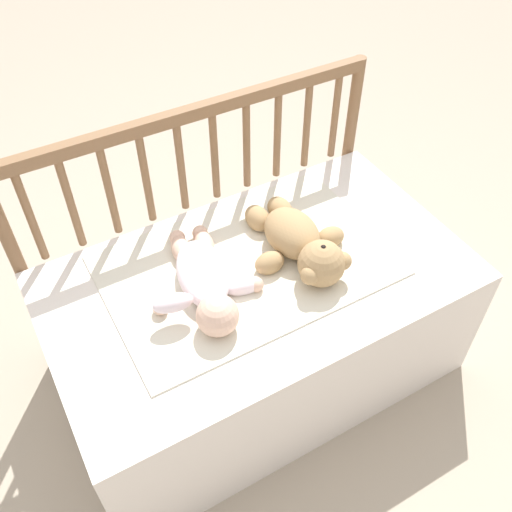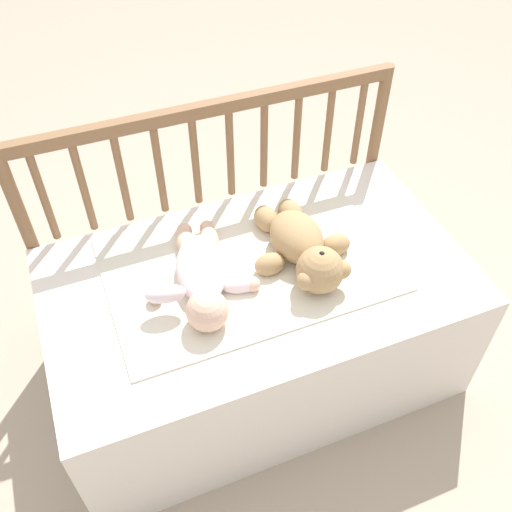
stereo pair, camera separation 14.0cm
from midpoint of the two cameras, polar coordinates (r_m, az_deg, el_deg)
name	(u,v)px [view 1 (the left image)]	position (r m, az deg, el deg)	size (l,w,h in m)	color
ground_plane	(258,365)	(1.84, -2.01, -10.98)	(12.00, 12.00, 0.00)	tan
crib_mattress	(258,324)	(1.66, -2.20, -6.97)	(1.11, 0.64, 0.43)	white
crib_rail	(199,173)	(1.66, -8.16, 8.07)	(1.11, 0.04, 0.75)	brown
blanket	(247,265)	(1.52, -3.58, -1.02)	(0.75, 0.49, 0.01)	silver
teddy_bear	(300,242)	(1.51, 1.76, 1.25)	(0.28, 0.36, 0.13)	tan
baby	(205,280)	(1.44, -7.91, -2.59)	(0.30, 0.39, 0.10)	white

